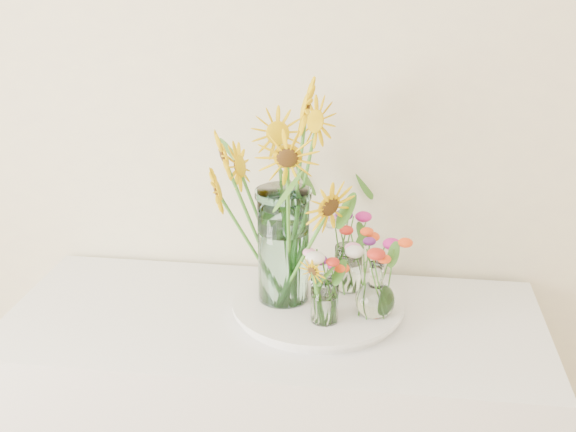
# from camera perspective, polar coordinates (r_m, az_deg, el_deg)

# --- Properties ---
(tray) EXTENTS (0.43, 0.43, 0.02)m
(tray) POSITION_cam_1_polar(r_m,az_deg,el_deg) (1.92, 2.37, -7.24)
(tray) COLOR white
(tray) RESTS_ON counter
(mason_jar) EXTENTS (0.15, 0.15, 0.31)m
(mason_jar) POSITION_cam_1_polar(r_m,az_deg,el_deg) (1.87, -0.36, -2.37)
(mason_jar) COLOR #A4DDD2
(mason_jar) RESTS_ON tray
(sunflower_bouquet) EXTENTS (0.84, 0.84, 0.58)m
(sunflower_bouquet) POSITION_cam_1_polar(r_m,az_deg,el_deg) (1.82, -0.37, 1.53)
(sunflower_bouquet) COLOR #E1B104
(sunflower_bouquet) RESTS_ON tray
(small_vase_a) EXTENTS (0.08, 0.08, 0.12)m
(small_vase_a) POSITION_cam_1_polar(r_m,az_deg,el_deg) (1.80, 2.90, -6.74)
(small_vase_a) COLOR white
(small_vase_a) RESTS_ON tray
(wildflower_posy_a) EXTENTS (0.18, 0.18, 0.21)m
(wildflower_posy_a) POSITION_cam_1_polar(r_m,az_deg,el_deg) (1.78, 2.93, -5.45)
(wildflower_posy_a) COLOR #FF4916
(wildflower_posy_a) RESTS_ON tray
(small_vase_b) EXTENTS (0.11, 0.11, 0.15)m
(small_vase_b) POSITION_cam_1_polar(r_m,az_deg,el_deg) (1.84, 6.95, -5.77)
(small_vase_b) COLOR white
(small_vase_b) RESTS_ON tray
(wildflower_posy_b) EXTENTS (0.19, 0.19, 0.24)m
(wildflower_posy_b) POSITION_cam_1_polar(r_m,az_deg,el_deg) (1.82, 7.01, -4.51)
(wildflower_posy_b) COLOR #FF4916
(wildflower_posy_b) RESTS_ON tray
(small_vase_c) EXTENTS (0.09, 0.09, 0.13)m
(small_vase_c) POSITION_cam_1_polar(r_m,az_deg,el_deg) (1.96, 4.78, -4.15)
(small_vase_c) COLOR white
(small_vase_c) RESTS_ON tray
(wildflower_posy_c) EXTENTS (0.20, 0.20, 0.22)m
(wildflower_posy_c) POSITION_cam_1_polar(r_m,az_deg,el_deg) (1.94, 4.82, -2.95)
(wildflower_posy_c) COLOR #FF4916
(wildflower_posy_c) RESTS_ON tray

